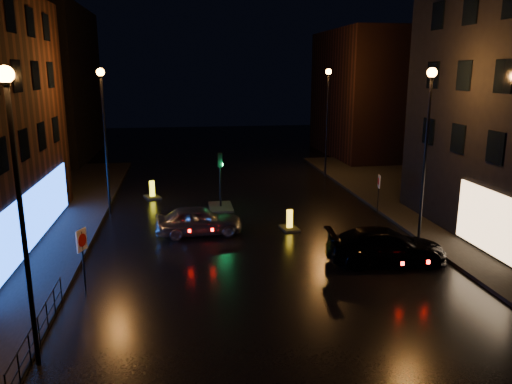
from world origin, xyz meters
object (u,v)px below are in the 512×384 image
Objects in this scene: traffic_signal at (221,200)px; road_sign_left at (82,246)px; silver_hatchback at (199,220)px; bollard_far at (152,194)px; bollard_near at (290,225)px; dark_sedan at (386,246)px; road_sign_right at (379,185)px.

road_sign_left is at bearing -118.35° from traffic_signal.
silver_hatchback is 8.58m from bollard_far.
road_sign_left reaches higher than bollard_far.
traffic_signal is at bearing 116.71° from bollard_near.
traffic_signal is 12.88m from road_sign_left.
road_sign_left is at bearing 141.99° from silver_hatchback.
dark_sedan is at bearing -70.68° from bollard_far.
silver_hatchback is 1.74× the size of road_sign_left.
bollard_far is (-4.28, 3.19, -0.25)m from traffic_signal.
traffic_signal is 1.49× the size of road_sign_right.
road_sign_right is at bearing -13.34° from dark_sedan.
dark_sedan is at bearing -66.73° from bollard_near.
silver_hatchback is 2.87× the size of bollard_far.
traffic_signal is 1.36× the size of road_sign_left.
dark_sedan is 2.07× the size of road_sign_left.
traffic_signal is 2.60× the size of bollard_near.
bollard_near is (3.27, -4.79, -0.27)m from traffic_signal.
bollard_far is at bearing 45.22° from dark_sedan.
bollard_near is at bearing -55.66° from traffic_signal.
road_sign_right reaches higher than bollard_far.
road_sign_right is (15.18, 8.73, -0.16)m from road_sign_left.
road_sign_left is 1.09× the size of road_sign_right.
road_sign_left reaches higher than dark_sedan.
silver_hatchback is 0.84× the size of dark_sedan.
bollard_near is (-3.15, 5.26, -0.52)m from dark_sedan.
silver_hatchback is at bearing 63.44° from dark_sedan.
bollard_near is (4.80, 0.13, -0.52)m from silver_hatchback.
bollard_far is at bearing 16.41° from silver_hatchback.
road_sign_left is at bearing -152.94° from bollard_near.
dark_sedan is at bearing 28.26° from road_sign_left.
bollard_far is 0.61× the size of road_sign_left.
traffic_signal is at bearing -2.39° from road_sign_right.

